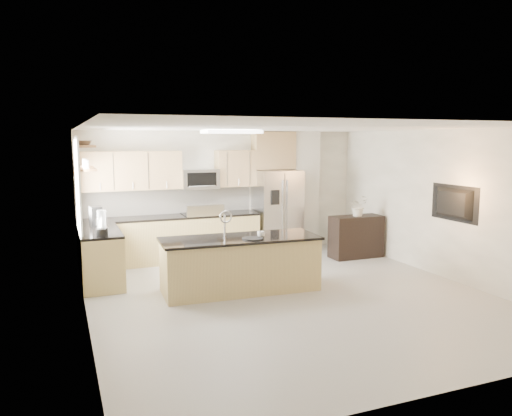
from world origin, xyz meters
name	(u,v)px	position (x,y,z in m)	size (l,w,h in m)	color
floor	(290,296)	(0.00, 0.00, 0.00)	(6.50, 6.50, 0.00)	#A19F99
ceiling	(292,128)	(0.00, 0.00, 2.60)	(6.00, 6.50, 0.02)	white
wall_back	(225,193)	(0.00, 3.25, 1.30)	(6.00, 0.02, 2.60)	white
wall_front	(444,263)	(0.00, -3.25, 1.30)	(6.00, 0.02, 2.60)	white
wall_left	(83,227)	(-3.00, 0.00, 1.30)	(0.02, 6.50, 2.60)	white
wall_right	(446,205)	(3.00, 0.00, 1.30)	(0.02, 6.50, 2.60)	white
back_counter	(172,238)	(-1.23, 2.93, 0.47)	(3.55, 0.66, 1.44)	tan
left_counter	(100,257)	(-2.67, 1.85, 0.46)	(0.66, 1.50, 0.92)	tan
range	(202,236)	(-0.60, 2.92, 0.47)	(0.76, 0.64, 1.14)	black
upper_cabinets	(164,170)	(-1.30, 3.09, 1.83)	(3.50, 0.33, 0.75)	tan
microwave	(199,179)	(-0.60, 3.04, 1.63)	(0.76, 0.40, 0.40)	#B6B5B8
refrigerator	(277,212)	(1.06, 2.87, 0.89)	(0.92, 0.78, 1.78)	#B6B5B8
partition_column	(304,190)	(1.82, 3.10, 1.30)	(0.60, 0.30, 2.60)	beige
window	(78,187)	(-2.98, 1.85, 1.65)	(0.04, 1.15, 1.65)	white
shelf_lower	(85,168)	(-2.85, 1.95, 1.95)	(0.30, 1.20, 0.04)	olive
shelf_upper	(84,146)	(-2.85, 1.95, 2.32)	(0.30, 1.20, 0.04)	olive
ceiling_fixture	(232,132)	(-0.40, 1.60, 2.56)	(1.00, 0.50, 0.06)	white
island	(240,264)	(-0.62, 0.58, 0.44)	(2.58, 1.04, 1.30)	tan
credenza	(356,237)	(2.40, 1.86, 0.43)	(1.08, 0.46, 0.87)	black
cup	(261,234)	(-0.31, 0.45, 0.93)	(0.13, 0.13, 0.10)	white
platter	(253,238)	(-0.48, 0.37, 0.89)	(0.33, 0.33, 0.02)	black
blender	(102,225)	(-2.67, 1.25, 1.10)	(0.18, 0.18, 0.41)	black
kettle	(102,222)	(-2.62, 1.89, 1.04)	(0.21, 0.21, 0.26)	#B6B5B8
coffee_maker	(96,217)	(-2.69, 2.23, 1.09)	(0.22, 0.25, 0.35)	black
bowl	(83,142)	(-2.85, 2.22, 2.39)	(0.41, 0.41, 0.10)	#B6B5B8
flower_vase	(358,201)	(2.40, 1.82, 1.19)	(0.58, 0.50, 0.64)	beige
television	(451,203)	(2.91, -0.20, 1.35)	(1.08, 0.14, 0.62)	black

